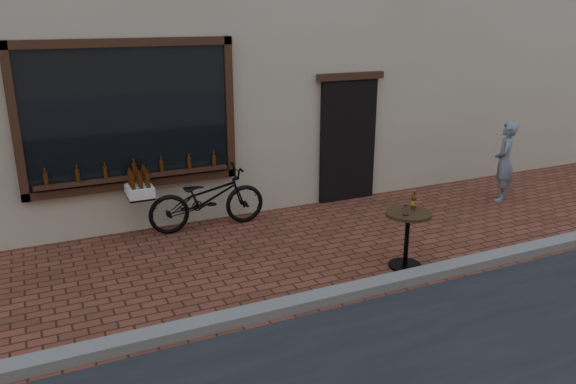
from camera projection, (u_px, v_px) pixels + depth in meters
name	position (u px, v px, depth m)	size (l,w,h in m)	color
ground	(355.00, 304.00, 6.71)	(90.00, 90.00, 0.00)	#542A1B
kerb	(347.00, 292.00, 6.87)	(90.00, 0.25, 0.12)	slate
cargo_bicycle	(205.00, 198.00, 8.92)	(2.18, 0.68, 1.06)	black
bistro_table	(408.00, 228.00, 7.53)	(0.62, 0.62, 1.06)	black
pedestrian	(505.00, 162.00, 10.21)	(0.53, 0.35, 1.46)	slate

